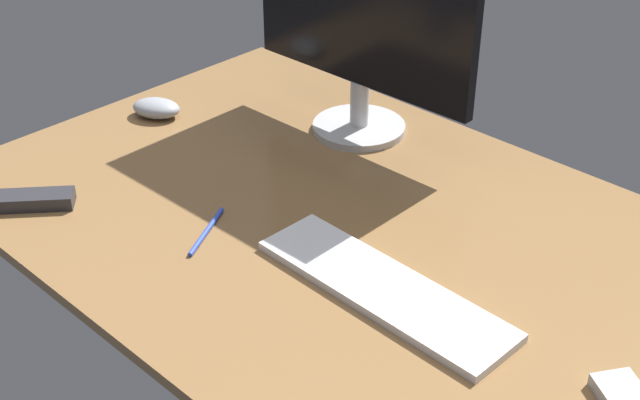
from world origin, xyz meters
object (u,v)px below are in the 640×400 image
(keyboard, at_px, (384,289))
(pen, at_px, (206,231))
(computer_mouse, at_px, (156,108))
(tv_remote, at_px, (19,201))
(monitor, at_px, (362,2))

(keyboard, xyz_separation_m, pen, (-0.30, -0.08, -0.00))
(pen, bearing_deg, computer_mouse, -144.91)
(computer_mouse, distance_m, pen, 0.44)
(keyboard, xyz_separation_m, tv_remote, (-0.59, -0.25, 0.01))
(computer_mouse, bearing_deg, pen, -54.08)
(monitor, distance_m, pen, 0.51)
(monitor, bearing_deg, keyboard, -45.19)
(computer_mouse, bearing_deg, monitor, 7.96)
(tv_remote, distance_m, pen, 0.33)
(monitor, height_order, computer_mouse, monitor)
(keyboard, relative_size, pen, 3.11)
(keyboard, distance_m, tv_remote, 0.64)
(monitor, relative_size, pen, 3.67)
(tv_remote, relative_size, pen, 1.34)
(computer_mouse, xyz_separation_m, pen, (0.39, -0.20, -0.01))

